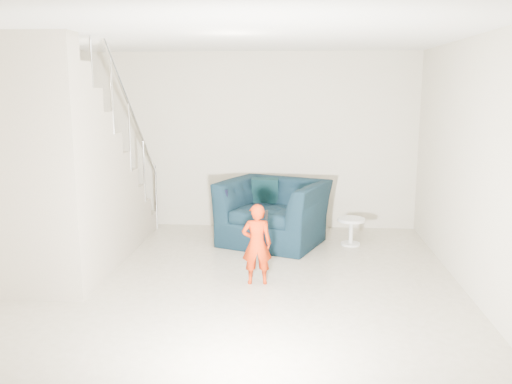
% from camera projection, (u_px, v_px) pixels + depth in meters
% --- Properties ---
extents(floor, '(5.50, 5.50, 0.00)m').
position_uv_depth(floor, '(234.00, 289.00, 5.92)').
color(floor, gray).
rests_on(floor, ground).
extents(ceiling, '(5.50, 5.50, 0.00)m').
position_uv_depth(ceiling, '(232.00, 33.00, 5.41)').
color(ceiling, silver).
rests_on(ceiling, back_wall).
extents(back_wall, '(5.00, 0.00, 5.00)m').
position_uv_depth(back_wall, '(254.00, 141.00, 8.36)').
color(back_wall, '#B7AC95').
rests_on(back_wall, floor).
extents(front_wall, '(5.00, 0.00, 5.00)m').
position_uv_depth(front_wall, '(176.00, 238.00, 2.97)').
color(front_wall, '#B7AC95').
rests_on(front_wall, floor).
extents(left_wall, '(0.00, 5.50, 5.50)m').
position_uv_depth(left_wall, '(3.00, 164.00, 5.84)').
color(left_wall, '#B7AC95').
rests_on(left_wall, floor).
extents(right_wall, '(0.00, 5.50, 5.50)m').
position_uv_depth(right_wall, '(478.00, 169.00, 5.48)').
color(right_wall, '#B7AC95').
rests_on(right_wall, floor).
extents(armchair, '(1.70, 1.60, 0.88)m').
position_uv_depth(armchair, '(273.00, 212.00, 7.61)').
color(armchair, black).
rests_on(armchair, floor).
extents(toddler, '(0.36, 0.26, 0.91)m').
position_uv_depth(toddler, '(257.00, 244.00, 6.00)').
color(toddler, '#9B1905').
rests_on(toddler, floor).
extents(side_table, '(0.38, 0.38, 0.38)m').
position_uv_depth(side_table, '(351.00, 227.00, 7.52)').
color(side_table, silver).
rests_on(side_table, floor).
extents(staircase, '(1.02, 3.03, 3.62)m').
position_uv_depth(staircase, '(72.00, 192.00, 6.42)').
color(staircase, '#ADA089').
rests_on(staircase, floor).
extents(cushion, '(0.39, 0.18, 0.38)m').
position_uv_depth(cushion, '(265.00, 190.00, 7.92)').
color(cushion, black).
rests_on(cushion, armchair).
extents(throw, '(0.05, 0.46, 0.51)m').
position_uv_depth(throw, '(228.00, 205.00, 7.53)').
color(throw, black).
rests_on(throw, armchair).
extents(phone, '(0.03, 0.05, 0.10)m').
position_uv_depth(phone, '(267.00, 215.00, 5.92)').
color(phone, black).
rests_on(phone, toddler).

